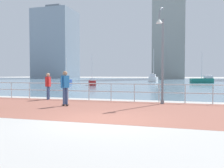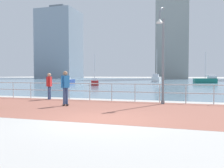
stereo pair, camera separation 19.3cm
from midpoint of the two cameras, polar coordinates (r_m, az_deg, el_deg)
name	(u,v)px [view 2 (the right image)]	position (r m, az deg, el deg)	size (l,w,h in m)	color
ground	(171,83)	(47.87, 13.91, 0.33)	(220.00, 220.00, 0.00)	#ADAAA5
brick_paving	(120,109)	(10.87, 2.46, -6.00)	(28.00, 6.46, 0.01)	#935647
harbor_water	(174,81)	(58.72, 14.52, 0.67)	(180.00, 88.00, 0.00)	slate
waterfront_railing	(135,89)	(13.94, 5.85, -1.22)	(25.25, 0.06, 1.04)	#B2BCC1
lamppost	(162,51)	(12.99, 12.14, 7.71)	(0.42, 0.80, 5.08)	slate
skateboarder	(65,85)	(12.22, -10.50, -0.22)	(0.41, 0.55, 1.74)	black
bystander	(49,84)	(15.59, -14.25, 0.02)	(0.29, 0.56, 1.66)	#384C7A
sailboat_white	(157,79)	(51.54, 10.58, 1.22)	(1.54, 4.91, 6.89)	white
sailboat_navy	(69,81)	(42.46, -9.94, 0.69)	(1.35, 3.25, 4.43)	#284799
sailboat_gray	(95,82)	(34.92, -3.95, 0.41)	(2.16, 3.38, 4.55)	#B21E1E
sailboat_blue	(206,80)	(46.78, 21.40, 0.86)	(4.19, 2.22, 5.63)	#197266
tower_steel	(60,44)	(104.11, -12.23, 9.11)	(15.60, 13.67, 29.77)	#8493A3
tower_concrete	(173,18)	(94.37, 14.35, 14.75)	(10.89, 17.59, 45.80)	#939993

